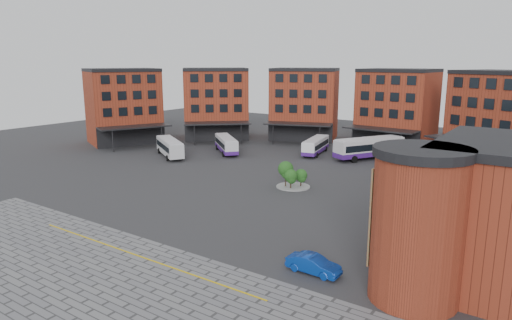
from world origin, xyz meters
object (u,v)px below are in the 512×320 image
Objects in this scene: bus_c at (316,146)px; bus_e at (425,159)px; bus_a at (170,146)px; bus_d at (369,148)px; bus_b at (226,144)px; blue_car at (313,264)px; tree_island at (291,175)px.

bus_e is (19.08, -1.71, 0.27)m from bus_c.
bus_a reaches higher than bus_c.
bus_c is at bearing -141.38° from bus_d.
bus_a is 0.83× the size of bus_d.
blue_car is at bearing -92.86° from bus_b.
bus_e is at bearing 3.65° from blue_car.
bus_d reaches higher than bus_b.
bus_a is 47.83m from blue_car.
bus_d is 2.87× the size of blue_car.
bus_a is at bearing -174.99° from bus_b.
bus_c is 0.82× the size of bus_d.
blue_car is (21.15, -41.33, -0.80)m from bus_c.
bus_c is at bearing 27.76° from blue_car.
bus_b is 2.14× the size of blue_car.
bus_c is at bearing -18.61° from bus_b.
bus_e is at bearing 12.90° from bus_d.
bus_e reaches higher than blue_car.
bus_d is (28.71, 17.49, 0.15)m from bus_a.
bus_b is 0.91× the size of bus_c.
bus_e is at bearing 59.47° from tree_island.
tree_island is 1.02× the size of blue_car.
bus_a is 33.61m from bus_d.
tree_island is at bearing -64.13° from bus_d.
blue_car is at bearing -74.60° from bus_c.
bus_e reaches higher than bus_a.
bus_c reaches higher than blue_car.
bus_b is (5.86, 8.10, -0.22)m from bus_a.
bus_d reaches higher than blue_car.
bus_c is at bearing 109.38° from tree_island.
bus_c is 19.16m from bus_e.
tree_island is 22.61m from bus_c.
bus_e reaches higher than bus_b.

